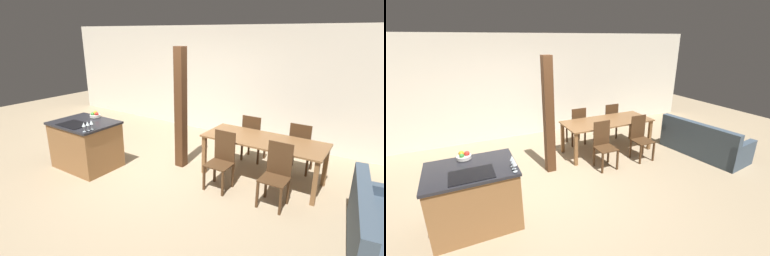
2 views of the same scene
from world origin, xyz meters
TOP-DOWN VIEW (x-y plane):
  - ground_plane at (0.00, 0.00)m, footprint 16.00×16.00m
  - wall_back at (0.00, 2.79)m, footprint 11.20×0.08m
  - kitchen_island at (-1.38, -0.55)m, footprint 1.20×0.90m
  - fruit_bowl at (-1.45, -0.22)m, footprint 0.20×0.20m
  - wine_glass_near at (-0.85, -0.93)m, footprint 0.06×0.06m
  - wine_glass_middle at (-0.85, -0.85)m, footprint 0.06×0.06m
  - wine_glass_far at (-0.85, -0.77)m, footprint 0.06×0.06m
  - dining_table at (1.67, 0.85)m, footprint 2.09×0.87m
  - dining_chair_near_left at (1.20, 0.20)m, footprint 0.40×0.40m
  - dining_chair_near_right at (2.14, 0.20)m, footprint 0.40×0.40m
  - dining_chair_far_left at (1.20, 1.51)m, footprint 0.40×0.40m
  - dining_chair_far_right at (2.14, 1.51)m, footprint 0.40×0.40m
  - timber_post at (0.13, 0.52)m, footprint 0.18×0.18m

SIDE VIEW (x-z plane):
  - ground_plane at x=0.00m, z-range 0.00..0.00m
  - kitchen_island at x=-1.38m, z-range 0.00..0.92m
  - dining_chair_near_left at x=1.20m, z-range 0.02..0.99m
  - dining_chair_near_right at x=2.14m, z-range 0.02..0.99m
  - dining_chair_far_left at x=1.20m, z-range 0.02..0.99m
  - dining_chair_far_right at x=2.14m, z-range 0.02..0.99m
  - dining_table at x=1.67m, z-range 0.29..1.05m
  - fruit_bowl at x=-1.45m, z-range 0.91..1.02m
  - wine_glass_near at x=-0.85m, z-range 0.96..1.13m
  - wine_glass_middle at x=-0.85m, z-range 0.96..1.13m
  - wine_glass_far at x=-0.85m, z-range 0.96..1.13m
  - timber_post at x=0.13m, z-range 0.00..2.30m
  - wall_back at x=0.00m, z-range 0.00..2.70m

